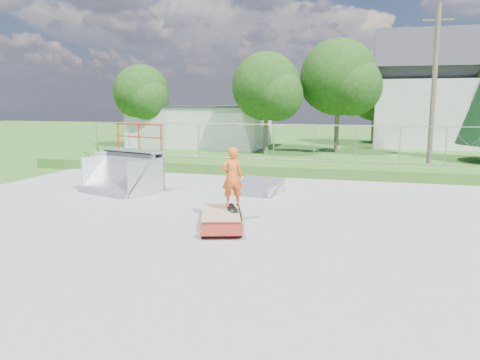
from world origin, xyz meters
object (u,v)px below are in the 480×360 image
object	(u,v)px
flat_bank_ramp	(257,187)
grind_box	(222,217)
skater	(232,179)
quarter_pipe	(119,159)

from	to	relation	value
flat_bank_ramp	grind_box	bearing A→B (deg)	-80.19
skater	flat_bank_ramp	bearing A→B (deg)	-117.98
grind_box	flat_bank_ramp	world-z (taller)	flat_bank_ramp
grind_box	quarter_pipe	distance (m)	6.17
grind_box	quarter_pipe	world-z (taller)	quarter_pipe
grind_box	quarter_pipe	size ratio (longest dim) A/B	0.94
skater	grind_box	bearing A→B (deg)	21.74
flat_bank_ramp	quarter_pipe	bearing A→B (deg)	-158.47
grind_box	skater	size ratio (longest dim) A/B	1.42
flat_bank_ramp	skater	bearing A→B (deg)	-77.04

